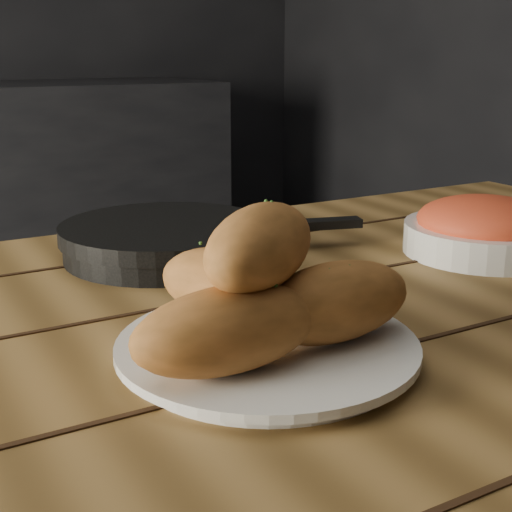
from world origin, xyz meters
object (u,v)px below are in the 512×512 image
Objects in this scene: table at (279,407)px; plate at (267,349)px; bread_rolls at (264,291)px; bowl at (485,229)px; skillet at (167,239)px.

plate is at bearing -128.93° from table.
bread_rolls is at bearing -130.39° from table.
bowl reaches higher than table.
bread_rolls reaches higher than skillet.
plate is at bearing 30.96° from bread_rolls.
plate is 0.35m from skillet.
bread_rolls is 0.68× the size of skillet.
skillet is 0.42m from bowl.
bread_rolls is 0.36m from skillet.
table is 0.13m from plate.
table is at bearing 49.61° from bread_rolls.
skillet is at bearing 81.66° from plate.
plate is 0.06m from bread_rolls.
bowl is (0.37, 0.09, 0.12)m from table.
plate is 0.98× the size of bread_rolls.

